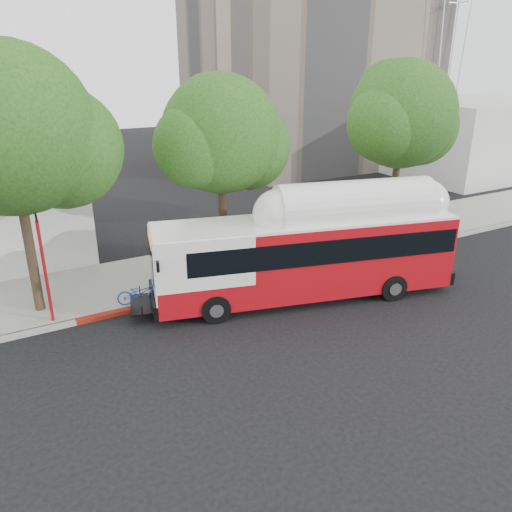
{
  "coord_description": "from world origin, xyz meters",
  "views": [
    {
      "loc": [
        -10.02,
        -13.37,
        8.95
      ],
      "look_at": [
        -0.96,
        3.0,
        1.65
      ],
      "focal_mm": 35.0,
      "sensor_mm": 36.0,
      "label": 1
    }
  ],
  "objects": [
    {
      "name": "street_tree_mid",
      "position": [
        -0.59,
        6.06,
        5.91
      ],
      "size": [
        5.75,
        5.0,
        8.62
      ],
      "color": "#2D2116",
      "rests_on": "ground"
    },
    {
      "name": "transit_bus",
      "position": [
        0.65,
        1.74,
        1.76
      ],
      "size": [
        12.91,
        5.36,
        3.77
      ],
      "rotation": [
        0.0,
        0.0,
        -0.25
      ],
      "color": "#A50B12",
      "rests_on": "ground"
    },
    {
      "name": "signal_pole",
      "position": [
        -8.71,
        4.31,
        2.15
      ],
      "size": [
        0.12,
        0.4,
        4.19
      ],
      "color": "#AB1218",
      "rests_on": "ground"
    },
    {
      "name": "red_curb_segment",
      "position": [
        -3.0,
        3.9,
        0.08
      ],
      "size": [
        10.0,
        0.32,
        0.16
      ],
      "primitive_type": "cube",
      "color": "maroon",
      "rests_on": "ground"
    },
    {
      "name": "sidewalk",
      "position": [
        0.0,
        6.5,
        0.07
      ],
      "size": [
        60.0,
        5.0,
        0.15
      ],
      "primitive_type": "cube",
      "color": "gray",
      "rests_on": "ground"
    },
    {
      "name": "ground",
      "position": [
        0.0,
        0.0,
        0.0
      ],
      "size": [
        120.0,
        120.0,
        0.0
      ],
      "primitive_type": "plane",
      "color": "black",
      "rests_on": "ground"
    },
    {
      "name": "street_tree_left",
      "position": [
        -8.53,
        5.56,
        6.6
      ],
      "size": [
        6.67,
        5.8,
        9.74
      ],
      "color": "#2D2116",
      "rests_on": "ground"
    },
    {
      "name": "street_tree_right",
      "position": [
        9.44,
        5.86,
        6.26
      ],
      "size": [
        6.21,
        5.4,
        9.18
      ],
      "color": "#2D2116",
      "rests_on": "ground"
    },
    {
      "name": "horizon_block",
      "position": [
        30.0,
        16.0,
        3.0
      ],
      "size": [
        20.0,
        12.0,
        6.0
      ],
      "primitive_type": "cube",
      "color": "silver",
      "rests_on": "ground"
    },
    {
      "name": "curb_strip",
      "position": [
        0.0,
        3.9,
        0.07
      ],
      "size": [
        60.0,
        0.3,
        0.15
      ],
      "primitive_type": "cube",
      "color": "gray",
      "rests_on": "ground"
    }
  ]
}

